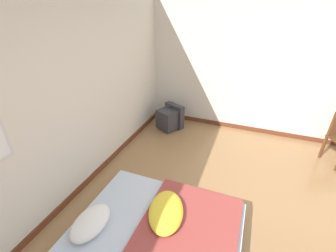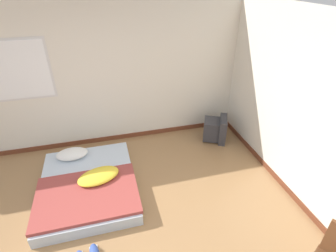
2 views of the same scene
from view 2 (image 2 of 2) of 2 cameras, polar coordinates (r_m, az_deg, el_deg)
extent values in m
cube|color=silver|center=(4.86, -18.02, 9.58)|extent=(8.12, 0.06, 2.60)
cube|color=brown|center=(5.38, -15.89, -3.05)|extent=(8.12, 0.02, 0.09)
cube|color=silver|center=(4.91, -30.51, 10.31)|extent=(1.12, 0.01, 1.01)
cube|color=white|center=(4.91, -30.53, 10.28)|extent=(1.05, 0.01, 0.94)
cube|color=silver|center=(3.68, 32.27, -0.97)|extent=(0.06, 7.39, 2.60)
cube|color=brown|center=(4.36, 27.18, -15.19)|extent=(0.02, 7.39, 0.09)
cube|color=silver|center=(4.33, -16.94, -12.13)|extent=(1.41, 1.77, 0.17)
ellipsoid|color=white|center=(4.78, -20.16, -5.72)|extent=(0.52, 0.34, 0.14)
cube|color=#993D38|center=(4.01, -17.17, -14.12)|extent=(1.43, 1.03, 0.05)
ellipsoid|color=yellow|center=(4.17, -14.89, -10.47)|extent=(0.72, 0.56, 0.11)
cube|color=#333338|center=(5.26, 9.44, -0.67)|extent=(0.43, 0.47, 0.40)
cube|color=#333338|center=(5.26, 11.80, -0.71)|extent=(0.31, 0.47, 0.49)
cube|color=#283342|center=(5.26, 12.55, -0.66)|extent=(0.17, 0.34, 0.36)
camera|label=1|loc=(3.20, -50.96, 8.01)|focal=24.00mm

